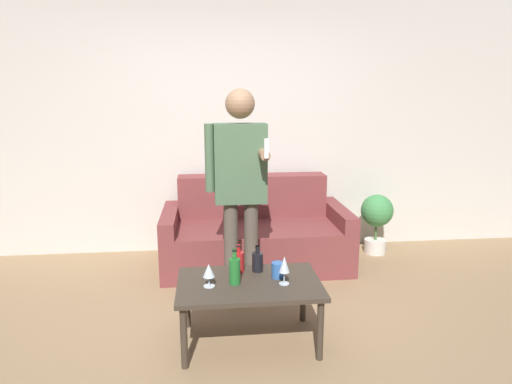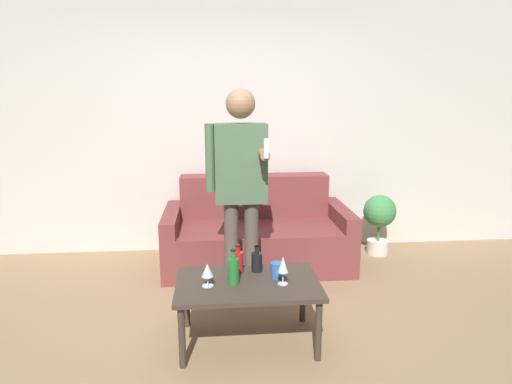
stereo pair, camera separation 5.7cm
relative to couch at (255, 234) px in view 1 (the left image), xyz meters
name	(u,v)px [view 1 (the left image)]	position (x,y,z in m)	size (l,w,h in m)	color
ground_plane	(239,346)	(-0.27, -1.52, -0.30)	(16.00, 16.00, 0.00)	#997A56
wall_back	(224,124)	(-0.27, 0.51, 1.05)	(8.00, 0.06, 2.70)	silver
couch	(255,234)	(0.00, 0.00, 0.00)	(1.79, 0.92, 0.85)	brown
coffee_table	(249,289)	(-0.20, -1.48, 0.09)	(0.96, 0.62, 0.44)	#3D3328
bottle_orange	(258,261)	(-0.12, -1.30, 0.21)	(0.08, 0.08, 0.19)	black
bottle_green	(235,270)	(-0.29, -1.50, 0.23)	(0.07, 0.07, 0.24)	#23752D
bottle_dark	(239,261)	(-0.25, -1.30, 0.22)	(0.08, 0.08, 0.20)	#B21E1E
wine_glass_near	(209,271)	(-0.46, -1.52, 0.25)	(0.08, 0.08, 0.16)	silver
wine_glass_far	(284,265)	(0.03, -1.54, 0.27)	(0.07, 0.07, 0.19)	silver
cup_on_table	(278,270)	(0.00, -1.42, 0.19)	(0.09, 0.09, 0.11)	#3366B2
person_standing_front	(240,179)	(-0.20, -0.81, 0.72)	(0.48, 0.43, 1.71)	brown
potted_plant	(377,217)	(1.31, 0.15, 0.10)	(0.34, 0.34, 0.63)	silver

